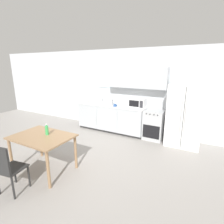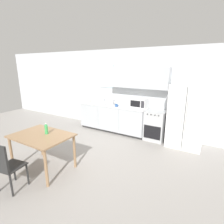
% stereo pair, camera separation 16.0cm
% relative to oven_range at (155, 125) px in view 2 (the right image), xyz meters
% --- Properties ---
extents(ground_plane, '(12.00, 12.00, 0.00)m').
position_rel_oven_range_xyz_m(ground_plane, '(-1.16, -1.86, -0.44)').
color(ground_plane, gray).
extents(wall_back, '(12.00, 0.38, 2.70)m').
position_rel_oven_range_xyz_m(wall_back, '(-1.08, 0.30, 0.99)').
color(wall_back, silver).
rests_on(wall_back, ground_plane).
extents(kitchen_counter, '(2.34, 0.68, 0.91)m').
position_rel_oven_range_xyz_m(kitchen_counter, '(-1.45, -0.02, 0.02)').
color(kitchen_counter, '#333333').
rests_on(kitchen_counter, ground_plane).
extents(oven_range, '(0.57, 0.63, 0.88)m').
position_rel_oven_range_xyz_m(oven_range, '(0.00, 0.00, 0.00)').
color(oven_range, '#B7BABC').
rests_on(oven_range, ground_plane).
extents(refrigerator, '(0.90, 0.75, 1.70)m').
position_rel_oven_range_xyz_m(refrigerator, '(0.83, -0.05, 0.41)').
color(refrigerator, white).
rests_on(refrigerator, ground_plane).
extents(kitchen_sink, '(0.60, 0.43, 0.24)m').
position_rel_oven_range_xyz_m(kitchen_sink, '(-1.96, -0.02, 0.49)').
color(kitchen_sink, '#B7BABC').
rests_on(kitchen_sink, kitchen_counter).
extents(microwave, '(0.49, 0.39, 0.27)m').
position_rel_oven_range_xyz_m(microwave, '(-0.58, 0.08, 0.61)').
color(microwave, silver).
rests_on(microwave, kitchen_counter).
extents(coffee_mug, '(0.12, 0.08, 0.09)m').
position_rel_oven_range_xyz_m(coffee_mug, '(-1.21, -0.24, 0.52)').
color(coffee_mug, '#335999').
rests_on(coffee_mug, kitchen_counter).
extents(grocery_bag_0, '(0.25, 0.23, 0.27)m').
position_rel_oven_range_xyz_m(grocery_bag_0, '(-2.42, -0.21, 0.59)').
color(grocery_bag_0, silver).
rests_on(grocery_bag_0, kitchen_counter).
extents(grocery_bag_1, '(0.24, 0.22, 0.28)m').
position_rel_oven_range_xyz_m(grocery_bag_1, '(-1.46, -0.17, 0.59)').
color(grocery_bag_1, white).
rests_on(grocery_bag_1, kitchen_counter).
extents(dining_table, '(1.21, 0.86, 0.77)m').
position_rel_oven_range_xyz_m(dining_table, '(-1.58, -2.78, 0.23)').
color(dining_table, '#997551').
rests_on(dining_table, ground_plane).
extents(dining_chair_near, '(0.46, 0.46, 0.93)m').
position_rel_oven_range_xyz_m(dining_chair_near, '(-1.52, -3.59, 0.10)').
color(dining_chair_near, '#282828').
rests_on(dining_chair_near, ground_plane).
extents(drink_bottle, '(0.07, 0.07, 0.24)m').
position_rel_oven_range_xyz_m(drink_bottle, '(-1.54, -2.67, 0.43)').
color(drink_bottle, '#3FB259').
rests_on(drink_bottle, dining_table).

